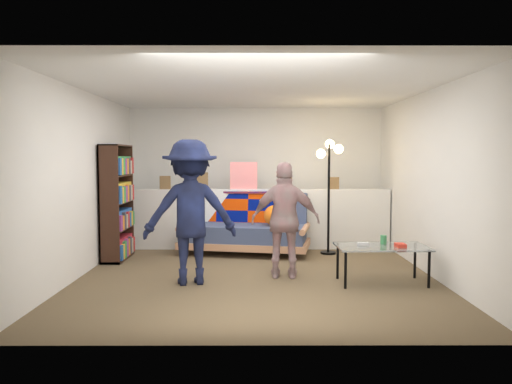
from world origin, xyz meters
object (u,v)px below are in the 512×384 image
bookshelf (117,206)px  person_right (285,220)px  futon_sofa (247,228)px  person_left (190,212)px  coffee_table (382,248)px  floor_lamp (329,173)px

bookshelf → person_right: bearing=-25.5°
futon_sofa → person_right: size_ratio=1.46×
person_left → bookshelf: bearing=-60.2°
coffee_table → person_right: (-1.16, 0.29, 0.31)m
coffee_table → futon_sofa: bearing=130.8°
coffee_table → person_left: person_left is taller
coffee_table → floor_lamp: 2.10m
person_right → coffee_table: bearing=169.3°
futon_sofa → floor_lamp: bearing=-2.5°
bookshelf → person_right: size_ratio=1.16×
floor_lamp → person_left: size_ratio=1.04×
person_left → person_right: (1.17, 0.28, -0.13)m
bookshelf → floor_lamp: 3.30m
futon_sofa → coffee_table: bearing=-49.2°
floor_lamp → bookshelf: bearing=-172.5°
bookshelf → futon_sofa: bearing=14.0°
futon_sofa → person_left: size_ratio=1.23×
bookshelf → person_left: (1.29, -1.45, 0.07)m
coffee_table → person_right: size_ratio=0.75×
futon_sofa → bookshelf: size_ratio=1.25×
bookshelf → person_left: size_ratio=0.98×
bookshelf → floor_lamp: bearing=7.5°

